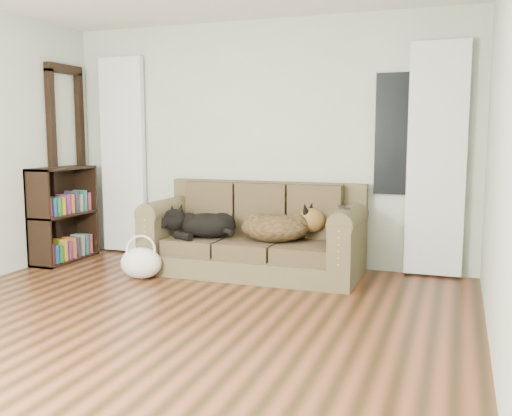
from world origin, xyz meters
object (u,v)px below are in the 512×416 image
(sofa, at_px, (253,229))
(bookshelf, at_px, (64,216))
(dog_shepherd, at_px, (279,227))
(tote_bag, at_px, (141,262))
(dog_black_lab, at_px, (204,225))

(sofa, bearing_deg, bookshelf, -175.37)
(dog_shepherd, bearing_deg, tote_bag, 17.12)
(dog_black_lab, distance_m, tote_bag, 0.74)
(sofa, relative_size, dog_black_lab, 3.54)
(tote_bag, bearing_deg, sofa, 31.49)
(dog_shepherd, bearing_deg, dog_black_lab, -2.97)
(sofa, distance_m, bookshelf, 2.17)
(bookshelf, bearing_deg, sofa, 10.04)
(tote_bag, relative_size, bookshelf, 0.40)
(dog_black_lab, relative_size, tote_bag, 1.45)
(dog_shepherd, distance_m, tote_bag, 1.40)
(sofa, bearing_deg, dog_shepherd, -5.12)
(dog_shepherd, bearing_deg, bookshelf, -3.65)
(sofa, bearing_deg, tote_bag, -148.51)
(dog_shepherd, xyz_separation_m, bookshelf, (-2.45, -0.15, 0.01))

